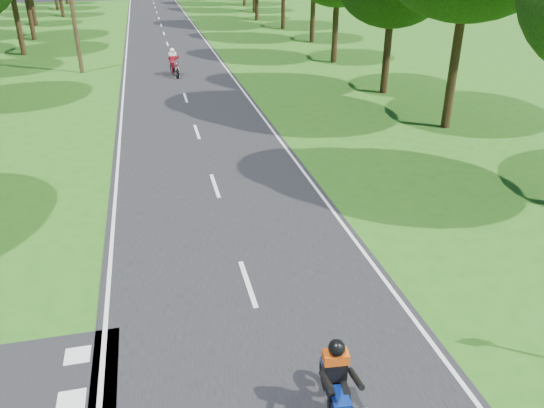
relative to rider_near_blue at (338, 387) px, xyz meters
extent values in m
plane|color=#235914|center=(-0.69, 2.44, -0.82)|extent=(160.00, 160.00, 0.00)
cube|color=black|center=(-0.69, 52.44, -0.81)|extent=(7.00, 140.00, 0.02)
cube|color=silver|center=(-0.69, 4.44, -0.80)|extent=(0.12, 2.00, 0.01)
cube|color=silver|center=(-0.69, 10.44, -0.80)|extent=(0.12, 2.00, 0.01)
cube|color=silver|center=(-0.69, 16.44, -0.80)|extent=(0.12, 2.00, 0.01)
cube|color=silver|center=(-0.69, 22.44, -0.80)|extent=(0.12, 2.00, 0.01)
cube|color=silver|center=(-0.69, 28.44, -0.80)|extent=(0.12, 2.00, 0.01)
cube|color=silver|center=(-0.69, 34.44, -0.80)|extent=(0.12, 2.00, 0.01)
cube|color=silver|center=(-0.69, 40.44, -0.80)|extent=(0.12, 2.00, 0.01)
cube|color=silver|center=(-0.69, 46.44, -0.80)|extent=(0.12, 2.00, 0.01)
cube|color=silver|center=(-0.69, 52.44, -0.80)|extent=(0.12, 2.00, 0.01)
cube|color=silver|center=(-0.69, 58.44, -0.80)|extent=(0.12, 2.00, 0.01)
cube|color=silver|center=(-0.69, 64.44, -0.80)|extent=(0.12, 2.00, 0.01)
cube|color=silver|center=(-0.69, 70.44, -0.80)|extent=(0.12, 2.00, 0.01)
cube|color=silver|center=(-0.69, 76.44, -0.80)|extent=(0.12, 2.00, 0.01)
cube|color=silver|center=(-3.99, 52.44, -0.80)|extent=(0.10, 140.00, 0.01)
cube|color=silver|center=(2.61, 52.44, -0.80)|extent=(0.10, 140.00, 0.01)
cube|color=silver|center=(-4.49, 1.54, -0.80)|extent=(0.50, 0.50, 0.01)
cube|color=silver|center=(-4.49, 2.74, -0.80)|extent=(0.50, 0.50, 0.01)
cylinder|color=black|center=(-11.51, 38.03, 1.34)|extent=(0.40, 0.40, 4.32)
cylinder|color=black|center=(-11.95, 45.53, 1.38)|extent=(0.40, 0.40, 4.40)
cylinder|color=black|center=(-13.30, 55.22, 0.78)|extent=(0.40, 0.40, 3.20)
cylinder|color=black|center=(-11.44, 62.59, 0.79)|extent=(0.40, 0.40, 3.22)
cylinder|color=black|center=(10.38, 14.64, 1.46)|extent=(0.40, 0.40, 4.56)
cylinder|color=black|center=(10.24, 21.13, 0.93)|extent=(0.40, 0.40, 3.49)
cylinder|color=black|center=(10.38, 30.02, 1.03)|extent=(0.40, 0.40, 3.69)
cylinder|color=black|center=(11.48, 38.85, 1.05)|extent=(0.40, 0.40, 3.74)
cylinder|color=black|center=(11.03, 47.16, 1.50)|extent=(0.40, 0.40, 4.64)
cylinder|color=black|center=(9.86, 54.36, 0.63)|extent=(0.40, 0.40, 2.91)
cylinder|color=#382616|center=(-6.69, 30.44, 3.18)|extent=(0.26, 0.26, 8.00)
camera|label=1|loc=(-2.56, -6.14, 6.58)|focal=35.00mm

